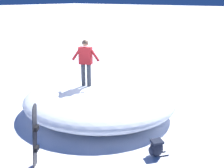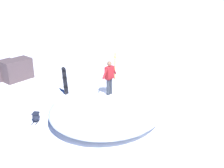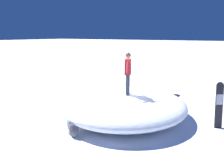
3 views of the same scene
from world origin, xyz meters
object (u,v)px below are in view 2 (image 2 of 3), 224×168
object	(u,v)px
backpack_near	(158,107)
trail_marker_pole	(115,65)
snowboarder_standing	(109,76)
snowboard_primary_upright	(65,81)
backpack_far	(36,117)

from	to	relation	value
backpack_near	trail_marker_pole	xyz separation A→B (m)	(0.20, 4.84, 0.69)
snowboarder_standing	snowboard_primary_upright	bearing A→B (deg)	110.58
backpack_near	trail_marker_pole	bearing A→B (deg)	87.66
backpack_near	snowboarder_standing	bearing A→B (deg)	160.03
snowboarder_standing	backpack_near	size ratio (longest dim) A/B	2.59
snowboard_primary_upright	backpack_near	distance (m)	5.15
backpack_near	trail_marker_pole	world-z (taller)	trail_marker_pole
snowboarder_standing	backpack_near	xyz separation A→B (m)	(2.20, -0.80, -1.71)
snowboard_primary_upright	backpack_far	world-z (taller)	snowboard_primary_upright
snowboarder_standing	trail_marker_pole	distance (m)	4.81
backpack_far	trail_marker_pole	world-z (taller)	trail_marker_pole
backpack_near	backpack_far	world-z (taller)	backpack_near
snowboarder_standing	backpack_far	distance (m)	3.78
snowboard_primary_upright	backpack_near	world-z (taller)	snowboard_primary_upright
backpack_near	backpack_far	size ratio (longest dim) A/B	1.11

